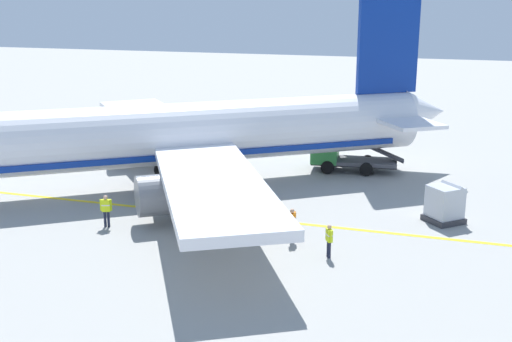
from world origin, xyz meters
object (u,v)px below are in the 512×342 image
object	(u,v)px
cargo_container_near	(445,204)
crew_marshaller	(329,238)
crew_loader_right	(106,208)
crew_loader_left	(292,222)
service_truck_fuel	(339,154)
airliner_foreground	(153,137)

from	to	relation	value
cargo_container_near	crew_marshaller	size ratio (longest dim) A/B	1.52
crew_loader_right	crew_loader_left	bearing A→B (deg)	-85.23
service_truck_fuel	cargo_container_near	world-z (taller)	service_truck_fuel
service_truck_fuel	crew_loader_left	bearing A→B (deg)	-178.93
crew_loader_left	cargo_container_near	bearing A→B (deg)	-53.09
airliner_foreground	service_truck_fuel	size ratio (longest dim) A/B	5.59
crew_loader_right	cargo_container_near	bearing A→B (deg)	-70.04
crew_loader_right	service_truck_fuel	bearing A→B (deg)	-32.46
service_truck_fuel	crew_loader_right	xyz separation A→B (m)	(-15.04, 9.56, -0.15)
cargo_container_near	crew_marshaller	world-z (taller)	cargo_container_near
cargo_container_near	crew_marshaller	bearing A→B (deg)	143.49
crew_marshaller	crew_loader_right	distance (m)	11.97
crew_marshaller	crew_loader_left	distance (m)	2.54
service_truck_fuel	crew_loader_left	world-z (taller)	service_truck_fuel
airliner_foreground	crew_marshaller	xyz separation A→B (m)	(-7.47, -12.52, -2.45)
airliner_foreground	crew_marshaller	bearing A→B (deg)	-120.82
service_truck_fuel	crew_loader_left	size ratio (longest dim) A/B	3.72
crew_loader_left	crew_loader_right	xyz separation A→B (m)	(-0.82, 9.83, 0.01)
airliner_foreground	crew_marshaller	size ratio (longest dim) A/B	22.41
service_truck_fuel	crew_loader_left	distance (m)	14.22
airliner_foreground	crew_loader_right	bearing A→B (deg)	-175.31
cargo_container_near	crew_marshaller	xyz separation A→B (m)	(-6.71, 4.97, -0.06)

